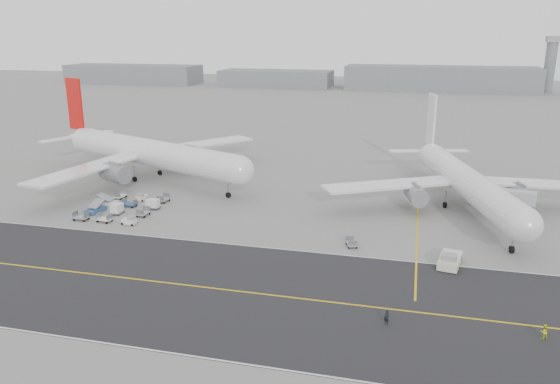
% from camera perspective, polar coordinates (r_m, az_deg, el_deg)
% --- Properties ---
extents(ground, '(700.00, 700.00, 0.00)m').
position_cam_1_polar(ground, '(92.53, -4.87, -4.96)').
color(ground, gray).
rests_on(ground, ground).
extents(taxiway, '(220.00, 59.00, 0.03)m').
position_cam_1_polar(taxiway, '(75.49, -5.68, -10.13)').
color(taxiway, '#28282A').
rests_on(taxiway, ground).
extents(horizon_buildings, '(520.00, 28.00, 28.00)m').
position_cam_1_polar(horizon_buildings, '(342.97, 14.56, 10.28)').
color(horizon_buildings, slate).
rests_on(horizon_buildings, ground).
extents(control_tower, '(7.00, 7.00, 31.25)m').
position_cam_1_polar(control_tower, '(354.03, 26.39, 11.96)').
color(control_tower, slate).
rests_on(control_tower, ground).
extents(airliner_a, '(61.05, 59.71, 22.24)m').
position_cam_1_polar(airliner_a, '(132.15, -13.72, 4.05)').
color(airliner_a, white).
rests_on(airliner_a, ground).
extents(airliner_b, '(54.73, 55.93, 19.75)m').
position_cam_1_polar(airliner_b, '(112.45, 18.72, 1.14)').
color(airliner_b, white).
rests_on(airliner_b, ground).
extents(pushback_tug, '(3.93, 8.03, 2.26)m').
position_cam_1_polar(pushback_tug, '(85.69, 17.32, -6.81)').
color(pushback_tug, beige).
rests_on(pushback_tug, ground).
extents(jet_bridge, '(14.80, 5.61, 5.52)m').
position_cam_1_polar(jet_bridge, '(110.46, 21.79, -0.43)').
color(jet_bridge, gray).
rests_on(jet_bridge, ground).
extents(gse_cluster, '(19.46, 23.30, 2.07)m').
position_cam_1_polar(gse_cluster, '(111.07, -15.92, -1.86)').
color(gse_cluster, '#97969B').
rests_on(gse_cluster, ground).
extents(stray_dolly, '(2.24, 2.76, 1.47)m').
position_cam_1_polar(stray_dolly, '(90.03, 7.47, -5.67)').
color(stray_dolly, silver).
rests_on(stray_dolly, ground).
extents(ground_crew_a, '(0.81, 0.69, 1.88)m').
position_cam_1_polar(ground_crew_a, '(67.85, 11.10, -12.74)').
color(ground_crew_a, black).
rests_on(ground_crew_a, ground).
extents(ground_crew_b, '(1.07, 0.96, 1.79)m').
position_cam_1_polar(ground_crew_b, '(70.68, 25.87, -12.98)').
color(ground_crew_b, yellow).
rests_on(ground_crew_b, ground).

